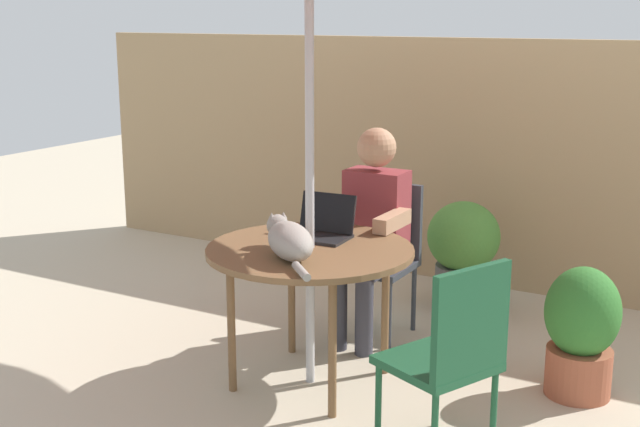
{
  "coord_description": "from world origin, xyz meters",
  "views": [
    {
      "loc": [
        2.0,
        -3.42,
        1.83
      ],
      "look_at": [
        0.0,
        0.1,
        0.86
      ],
      "focal_mm": 47.17,
      "sensor_mm": 36.0,
      "label": 1
    }
  ],
  "objects_px": {
    "person_seated": "(371,224)",
    "potted_plant_near_fence": "(463,250)",
    "chair_occupied": "(382,247)",
    "chair_empty": "(453,349)",
    "potted_plant_by_chair": "(581,330)",
    "cat": "(289,240)",
    "patio_table": "(310,259)",
    "laptop": "(323,225)"
  },
  "relations": [
    {
      "from": "person_seated",
      "to": "potted_plant_near_fence",
      "type": "distance_m",
      "value": 0.84
    },
    {
      "from": "chair_occupied",
      "to": "potted_plant_near_fence",
      "type": "height_order",
      "value": "chair_occupied"
    },
    {
      "from": "chair_empty",
      "to": "potted_plant_by_chair",
      "type": "distance_m",
      "value": 0.99
    },
    {
      "from": "chair_empty",
      "to": "cat",
      "type": "distance_m",
      "value": 0.97
    },
    {
      "from": "patio_table",
      "to": "laptop",
      "type": "relative_size",
      "value": 3.27
    },
    {
      "from": "patio_table",
      "to": "person_seated",
      "type": "height_order",
      "value": "person_seated"
    },
    {
      "from": "potted_plant_near_fence",
      "to": "person_seated",
      "type": "bearing_deg",
      "value": -111.27
    },
    {
      "from": "potted_plant_near_fence",
      "to": "potted_plant_by_chair",
      "type": "xyz_separation_m",
      "value": [
        0.93,
        -0.89,
        -0.05
      ]
    },
    {
      "from": "patio_table",
      "to": "potted_plant_by_chair",
      "type": "height_order",
      "value": "patio_table"
    },
    {
      "from": "patio_table",
      "to": "cat",
      "type": "height_order",
      "value": "cat"
    },
    {
      "from": "laptop",
      "to": "cat",
      "type": "height_order",
      "value": "laptop"
    },
    {
      "from": "chair_empty",
      "to": "patio_table",
      "type": "bearing_deg",
      "value": 156.07
    },
    {
      "from": "chair_empty",
      "to": "laptop",
      "type": "bearing_deg",
      "value": 147.06
    },
    {
      "from": "chair_empty",
      "to": "laptop",
      "type": "height_order",
      "value": "laptop"
    },
    {
      "from": "patio_table",
      "to": "laptop",
      "type": "distance_m",
      "value": 0.25
    },
    {
      "from": "chair_occupied",
      "to": "potted_plant_near_fence",
      "type": "bearing_deg",
      "value": 63.67
    },
    {
      "from": "patio_table",
      "to": "potted_plant_near_fence",
      "type": "xyz_separation_m",
      "value": [
        0.29,
        1.41,
        -0.27
      ]
    },
    {
      "from": "person_seated",
      "to": "cat",
      "type": "distance_m",
      "value": 0.88
    },
    {
      "from": "chair_occupied",
      "to": "person_seated",
      "type": "xyz_separation_m",
      "value": [
        -0.0,
        -0.16,
        0.17
      ]
    },
    {
      "from": "person_seated",
      "to": "potted_plant_by_chair",
      "type": "distance_m",
      "value": 1.27
    },
    {
      "from": "laptop",
      "to": "cat",
      "type": "distance_m",
      "value": 0.41
    },
    {
      "from": "laptop",
      "to": "chair_occupied",
      "type": "bearing_deg",
      "value": 85.87
    },
    {
      "from": "chair_empty",
      "to": "chair_occupied",
      "type": "bearing_deg",
      "value": 126.19
    },
    {
      "from": "person_seated",
      "to": "potted_plant_near_fence",
      "type": "xyz_separation_m",
      "value": [
        0.29,
        0.73,
        -0.29
      ]
    },
    {
      "from": "patio_table",
      "to": "potted_plant_near_fence",
      "type": "bearing_deg",
      "value": 78.53
    },
    {
      "from": "patio_table",
      "to": "person_seated",
      "type": "relative_size",
      "value": 0.84
    },
    {
      "from": "chair_empty",
      "to": "cat",
      "type": "relative_size",
      "value": 1.76
    },
    {
      "from": "patio_table",
      "to": "potted_plant_near_fence",
      "type": "relative_size",
      "value": 1.48
    },
    {
      "from": "patio_table",
      "to": "cat",
      "type": "distance_m",
      "value": 0.24
    },
    {
      "from": "chair_empty",
      "to": "potted_plant_near_fence",
      "type": "relative_size",
      "value": 1.26
    },
    {
      "from": "chair_empty",
      "to": "potted_plant_near_fence",
      "type": "distance_m",
      "value": 1.91
    },
    {
      "from": "chair_empty",
      "to": "potted_plant_near_fence",
      "type": "xyz_separation_m",
      "value": [
        -0.61,
        1.81,
        -0.12
      ]
    },
    {
      "from": "potted_plant_by_chair",
      "to": "person_seated",
      "type": "bearing_deg",
      "value": 172.73
    },
    {
      "from": "potted_plant_near_fence",
      "to": "potted_plant_by_chair",
      "type": "relative_size",
      "value": 1.06
    },
    {
      "from": "chair_occupied",
      "to": "laptop",
      "type": "distance_m",
      "value": 0.67
    },
    {
      "from": "chair_empty",
      "to": "person_seated",
      "type": "bearing_deg",
      "value": 129.98
    },
    {
      "from": "potted_plant_near_fence",
      "to": "patio_table",
      "type": "bearing_deg",
      "value": -101.47
    },
    {
      "from": "patio_table",
      "to": "chair_occupied",
      "type": "relative_size",
      "value": 1.17
    },
    {
      "from": "cat",
      "to": "potted_plant_near_fence",
      "type": "height_order",
      "value": "cat"
    },
    {
      "from": "cat",
      "to": "potted_plant_near_fence",
      "type": "relative_size",
      "value": 0.72
    },
    {
      "from": "patio_table",
      "to": "person_seated",
      "type": "xyz_separation_m",
      "value": [
        -0.0,
        0.67,
        0.03
      ]
    },
    {
      "from": "cat",
      "to": "potted_plant_near_fence",
      "type": "xyz_separation_m",
      "value": [
        0.29,
        1.6,
        -0.41
      ]
    }
  ]
}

